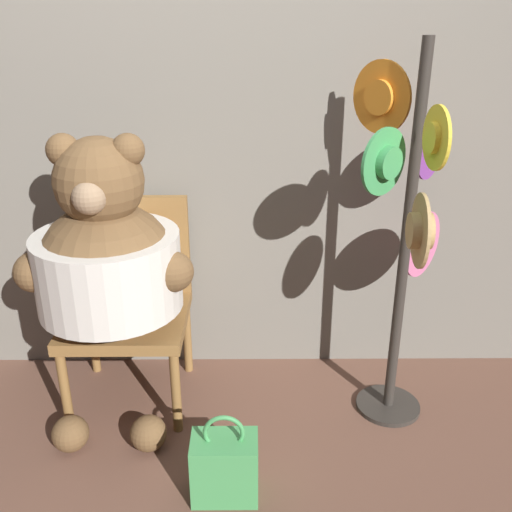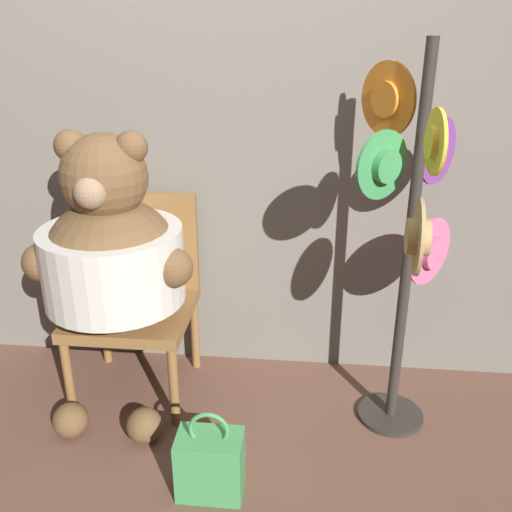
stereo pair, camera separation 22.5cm
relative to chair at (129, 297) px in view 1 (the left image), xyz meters
name	(u,v)px [view 1 (the left image)]	position (x,y,z in m)	size (l,w,h in m)	color
ground_plane	(220,428)	(0.40, -0.29, -0.47)	(14.00, 14.00, 0.00)	brown
wall_back	(219,91)	(0.40, 0.28, 0.84)	(8.00, 0.10, 2.63)	slate
chair	(129,297)	(0.00, 0.00, 0.00)	(0.51, 0.50, 0.89)	olive
teddy_bear	(108,263)	(-0.03, -0.16, 0.24)	(0.70, 0.62, 1.22)	brown
hat_display_rack	(408,220)	(1.14, -0.17, 0.41)	(0.44, 0.59, 1.55)	#332D28
handbag_on_ground	(225,466)	(0.44, -0.65, -0.34)	(0.24, 0.15, 0.35)	#479E56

